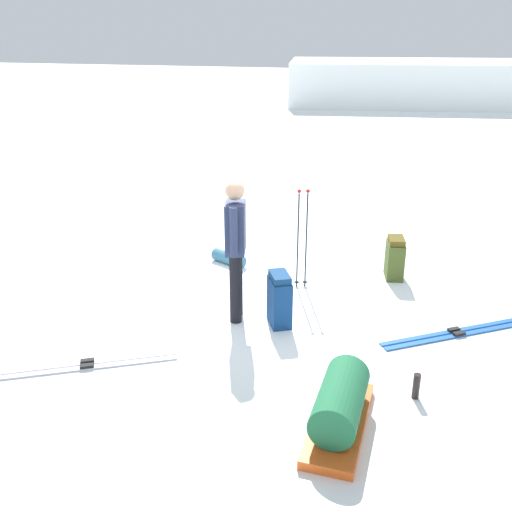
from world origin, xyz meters
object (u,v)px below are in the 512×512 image
(ski_poles_planted_near, at_px, (302,234))
(thermos_bottle, at_px, (416,386))
(backpack_bright, at_px, (279,299))
(skier_standing, at_px, (236,244))
(ski_pair_far, at_px, (87,365))
(sleeping_mat_rolled, at_px, (229,258))
(ski_pair_near, at_px, (456,333))
(backpack_large_dark, at_px, (395,258))
(gear_sled, at_px, (340,406))

(ski_poles_planted_near, height_order, thermos_bottle, ski_poles_planted_near)
(backpack_bright, distance_m, thermos_bottle, 1.95)
(skier_standing, distance_m, ski_pair_far, 2.10)
(sleeping_mat_rolled, xyz_separation_m, thermos_bottle, (2.67, -2.77, 0.04))
(ski_pair_near, distance_m, ski_poles_planted_near, 2.27)
(skier_standing, height_order, sleeping_mat_rolled, skier_standing)
(skier_standing, bearing_deg, ski_pair_near, 4.71)
(sleeping_mat_rolled, bearing_deg, ski_pair_far, -102.02)
(backpack_large_dark, distance_m, gear_sled, 3.49)
(ski_pair_near, height_order, thermos_bottle, thermos_bottle)
(sleeping_mat_rolled, bearing_deg, gear_sled, -59.29)
(ski_pair_near, height_order, backpack_large_dark, backpack_large_dark)
(backpack_bright, bearing_deg, backpack_large_dark, 53.29)
(ski_pair_far, height_order, gear_sled, gear_sled)
(skier_standing, distance_m, gear_sled, 2.41)
(ski_pair_far, xyz_separation_m, backpack_large_dark, (3.02, 3.11, 0.28))
(ski_pair_near, xyz_separation_m, sleeping_mat_rolled, (-3.14, 1.39, 0.08))
(ski_pair_far, xyz_separation_m, backpack_bright, (1.75, 1.40, 0.30))
(ski_pair_far, height_order, backpack_large_dark, backpack_large_dark)
(ski_pair_near, height_order, backpack_bright, backpack_bright)
(skier_standing, xyz_separation_m, ski_pair_near, (2.56, 0.21, -0.94))
(skier_standing, bearing_deg, ski_poles_planted_near, 60.81)
(ski_pair_near, distance_m, backpack_large_dark, 1.68)
(ski_poles_planted_near, bearing_deg, backpack_large_dark, 26.64)
(skier_standing, relative_size, thermos_bottle, 6.54)
(backpack_large_dark, distance_m, thermos_bottle, 2.87)
(backpack_large_dark, xyz_separation_m, backpack_bright, (-1.28, -1.71, 0.03))
(ski_poles_planted_near, bearing_deg, sleeping_mat_rolled, 155.95)
(ski_poles_planted_near, height_order, sleeping_mat_rolled, ski_poles_planted_near)
(skier_standing, height_order, ski_pair_near, skier_standing)
(skier_standing, xyz_separation_m, backpack_bright, (0.53, -0.03, -0.64))
(ski_pair_far, relative_size, gear_sled, 1.35)
(thermos_bottle, bearing_deg, ski_pair_near, 71.39)
(backpack_large_dark, relative_size, backpack_bright, 0.92)
(sleeping_mat_rolled, bearing_deg, backpack_large_dark, 2.00)
(backpack_bright, xyz_separation_m, gear_sled, (0.91, -1.76, -0.09))
(ski_poles_planted_near, distance_m, gear_sled, 3.03)
(ski_pair_near, height_order, ski_poles_planted_near, ski_poles_planted_near)
(ski_poles_planted_near, relative_size, sleeping_mat_rolled, 2.47)
(skier_standing, xyz_separation_m, ski_pair_far, (-1.22, -1.43, -0.94))
(ski_pair_far, relative_size, backpack_bright, 2.68)
(backpack_bright, relative_size, thermos_bottle, 2.49)
(sleeping_mat_rolled, height_order, thermos_bottle, thermos_bottle)
(skier_standing, height_order, ski_pair_far, skier_standing)
(ski_pair_far, relative_size, sleeping_mat_rolled, 3.15)
(ski_poles_planted_near, bearing_deg, ski_pair_far, -125.98)
(backpack_large_dark, height_order, gear_sled, backpack_large_dark)
(backpack_bright, bearing_deg, ski_pair_far, -141.39)
(backpack_bright, distance_m, ski_poles_planted_near, 1.19)
(skier_standing, distance_m, ski_pair_near, 2.74)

